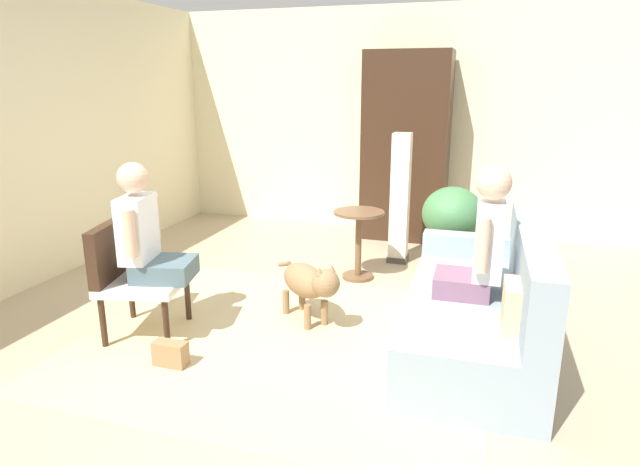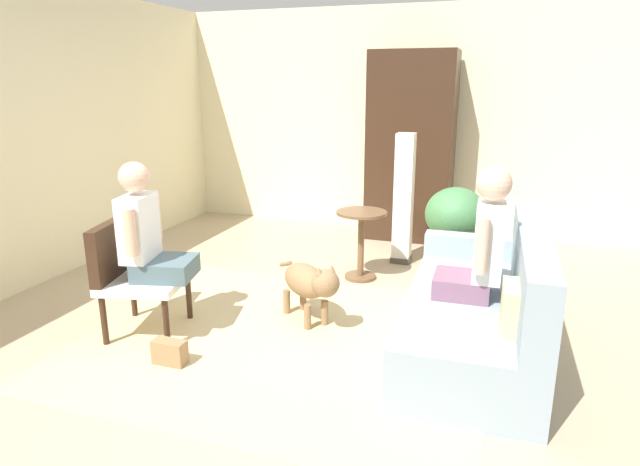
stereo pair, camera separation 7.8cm
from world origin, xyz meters
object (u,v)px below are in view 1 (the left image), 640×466
person_on_couch (482,243)px  armoire_cabinet (406,147)px  handbag (171,354)px  person_on_armchair (146,234)px  column_lamp (400,200)px  armchair (129,269)px  dog (309,282)px  potted_plant (452,219)px  round_end_table (359,236)px  couch (482,309)px

person_on_couch → armoire_cabinet: armoire_cabinet is taller
person_on_couch → handbag: bearing=-156.0°
person_on_armchair → column_lamp: size_ratio=0.64×
armchair → column_lamp: (1.60, 2.25, 0.16)m
armchair → person_on_couch: size_ratio=0.94×
dog → potted_plant: potted_plant is taller
armchair → armoire_cabinet: bearing=65.2°
armchair → potted_plant: (2.15, 1.87, 0.09)m
armchair → armoire_cabinet: armoire_cabinet is taller
handbag → potted_plant: bearing=54.1°
armoire_cabinet → potted_plant: bearing=-64.0°
person_on_armchair → armoire_cabinet: 3.47m
armchair → person_on_armchair: bearing=13.4°
round_end_table → person_on_couch: bearing=-45.9°
couch → column_lamp: column_lamp is taller
column_lamp → person_on_armchair: bearing=-123.3°
person_on_armchair → round_end_table: person_on_armchair is taller
person_on_couch → person_on_armchair: bearing=-168.9°
armchair → person_on_armchair: person_on_armchair is taller
round_end_table → armoire_cabinet: 1.72m
column_lamp → handbag: (-1.06, -2.61, -0.57)m
handbag → person_on_couch: bearing=24.0°
couch → dog: bearing=178.0°
person_on_armchair → armoire_cabinet: (1.35, 3.19, 0.31)m
handbag → round_end_table: bearing=68.6°
armoire_cabinet → handbag: armoire_cabinet is taller
handbag → armoire_cabinet: bearing=75.1°
potted_plant → column_lamp: size_ratio=0.67×
round_end_table → handbag: 2.17m
person_on_couch → handbag: (-1.90, -0.84, -0.70)m
dog → person_on_couch: bearing=-3.2°
couch → round_end_table: (-1.16, 1.13, 0.12)m
person_on_couch → armoire_cabinet: (-0.95, 2.74, 0.30)m
dog → potted_plant: 1.65m
person_on_couch → column_lamp: column_lamp is taller
potted_plant → handbag: size_ratio=3.96×
person_on_couch → person_on_armchair: (-2.29, -0.45, -0.01)m
column_lamp → armoire_cabinet: bearing=96.4°
armchair → column_lamp: size_ratio=0.63×
column_lamp → handbag: column_lamp is taller
round_end_table → couch: bearing=-44.3°
round_end_table → potted_plant: bearing=15.5°
armchair → person_on_couch: (2.44, 0.48, 0.29)m
armchair → dog: 1.33m
person_on_couch → column_lamp: bearing=115.3°
armchair → armoire_cabinet: 3.60m
dog → handbag: bearing=-125.7°
couch → potted_plant: 1.43m
person_on_armchair → dog: size_ratio=1.27×
person_on_couch → handbag: size_ratio=3.98×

